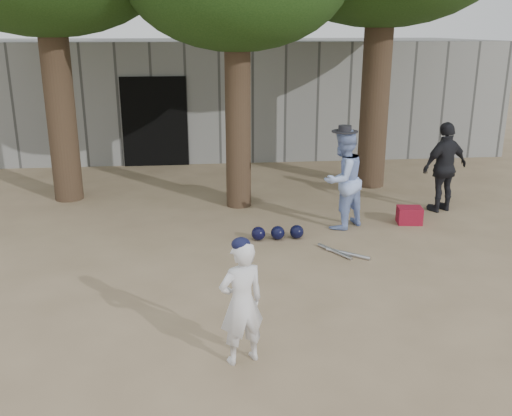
{
  "coord_description": "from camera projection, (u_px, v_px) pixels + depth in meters",
  "views": [
    {
      "loc": [
        -0.19,
        -6.47,
        3.34
      ],
      "look_at": [
        0.6,
        1.0,
        0.95
      ],
      "focal_mm": 40.0,
      "sensor_mm": 36.0,
      "label": 1
    }
  ],
  "objects": [
    {
      "name": "spectator_dark",
      "position": [
        445.0,
        167.0,
        10.61
      ],
      "size": [
        1.07,
        0.73,
        1.69
      ],
      "primitive_type": "imported",
      "rotation": [
        0.0,
        0.0,
        3.49
      ],
      "color": "black",
      "rests_on": "ground"
    },
    {
      "name": "red_bag",
      "position": [
        409.0,
        215.0,
        10.12
      ],
      "size": [
        0.46,
        0.38,
        0.3
      ],
      "primitive_type": "cube",
      "rotation": [
        0.0,
        0.0,
        -0.15
      ],
      "color": "maroon",
      "rests_on": "ground"
    },
    {
      "name": "spectator_blue",
      "position": [
        342.0,
        180.0,
        9.71
      ],
      "size": [
        1.05,
        1.01,
        1.71
      ],
      "primitive_type": "imported",
      "rotation": [
        0.0,
        0.0,
        3.76
      ],
      "color": "#9BB5F0",
      "rests_on": "ground"
    },
    {
      "name": "back_building",
      "position": [
        202.0,
        94.0,
        16.5
      ],
      "size": [
        16.0,
        5.24,
        3.0
      ],
      "color": "gray",
      "rests_on": "ground"
    },
    {
      "name": "ground",
      "position": [
        217.0,
        305.0,
        7.16
      ],
      "size": [
        70.0,
        70.0,
        0.0
      ],
      "primitive_type": "plane",
      "color": "#937C5E",
      "rests_on": "ground"
    },
    {
      "name": "bat_pile",
      "position": [
        341.0,
        253.0,
        8.76
      ],
      "size": [
        0.68,
        0.69,
        0.06
      ],
      "color": "#AFAFB6",
      "rests_on": "ground"
    },
    {
      "name": "boy_player",
      "position": [
        241.0,
        303.0,
        5.78
      ],
      "size": [
        0.57,
        0.47,
        1.34
      ],
      "primitive_type": "imported",
      "rotation": [
        0.0,
        0.0,
        3.49
      ],
      "color": "white",
      "rests_on": "ground"
    },
    {
      "name": "helmet_row",
      "position": [
        278.0,
        233.0,
        9.36
      ],
      "size": [
        0.87,
        0.25,
        0.23
      ],
      "color": "black",
      "rests_on": "ground"
    }
  ]
}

